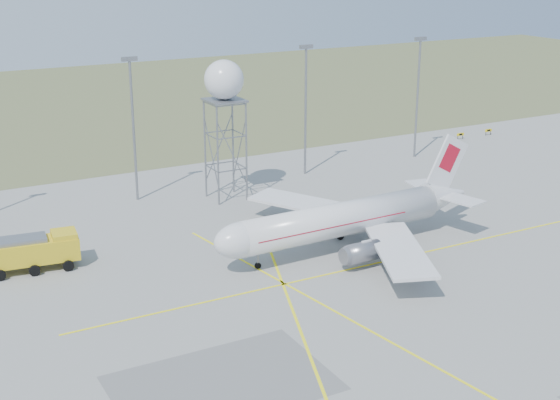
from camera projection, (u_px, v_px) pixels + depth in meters
grass_strip at (74, 105)px, 178.64m from camera, size 400.00×120.00×0.03m
mast_b at (133, 117)px, 108.63m from camera, size 2.20×0.50×20.50m
mast_c at (306, 99)px, 121.41m from camera, size 2.20×0.50×20.50m
mast_d at (418, 88)px, 131.44m from camera, size 2.20×0.50×20.50m
taxi_sign_near at (460, 135)px, 147.04m from camera, size 1.60×0.17×1.20m
taxi_sign_far at (488, 131)px, 150.23m from camera, size 1.60×0.17×1.20m
airliner_main at (345, 219)px, 92.98m from camera, size 36.31×35.30×12.35m
radar_tower at (225, 122)px, 109.54m from camera, size 5.53×5.53×20.00m
fire_truck at (35, 253)px, 87.60m from camera, size 10.60×5.11×4.10m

